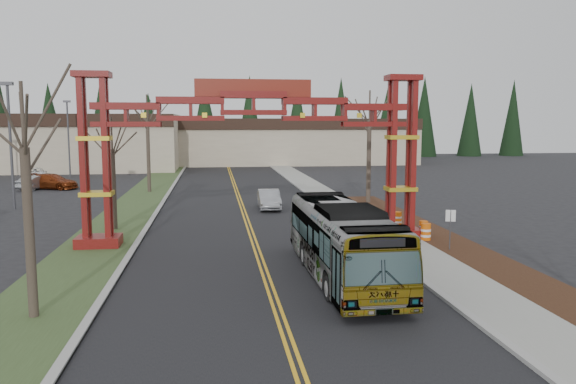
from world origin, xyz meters
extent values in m
cube|color=black|center=(0.00, 25.00, 0.01)|extent=(12.00, 110.00, 0.02)
cube|color=gold|center=(-0.12, 25.00, 0.03)|extent=(0.12, 100.00, 0.01)
cube|color=gold|center=(0.12, 25.00, 0.03)|extent=(0.12, 100.00, 0.01)
cube|color=#A2A29D|center=(6.15, 25.00, 0.07)|extent=(0.30, 110.00, 0.15)
cube|color=gray|center=(7.60, 25.00, 0.08)|extent=(2.60, 110.00, 0.14)
cube|color=#321910|center=(10.20, 10.00, 0.06)|extent=(2.60, 50.00, 0.12)
cube|color=#394D26|center=(-8.00, 25.00, 0.04)|extent=(4.00, 110.00, 0.08)
cube|color=#A2A29D|center=(-6.15, 25.00, 0.07)|extent=(0.30, 110.00, 0.15)
cube|color=#5D120C|center=(-8.00, 18.00, 0.30)|extent=(2.20, 1.60, 0.60)
cube|color=#5D120C|center=(-8.55, 17.65, 4.60)|extent=(0.28, 0.28, 8.00)
cube|color=#5D120C|center=(-7.45, 17.65, 4.60)|extent=(0.28, 0.28, 8.00)
cube|color=#5D120C|center=(-8.55, 18.35, 4.60)|extent=(0.28, 0.28, 8.00)
cube|color=#5D120C|center=(-7.45, 18.35, 4.60)|extent=(0.28, 0.28, 8.00)
cube|color=gold|center=(-8.00, 18.00, 2.80)|extent=(1.60, 1.10, 0.22)
cube|color=gold|center=(-8.00, 18.00, 5.60)|extent=(1.60, 1.10, 0.22)
cube|color=#5D120C|center=(-8.00, 18.00, 8.75)|extent=(1.80, 1.20, 0.30)
cube|color=#5D120C|center=(8.00, 18.00, 0.30)|extent=(2.20, 1.60, 0.60)
cube|color=#5D120C|center=(7.45, 17.65, 4.60)|extent=(0.28, 0.28, 8.00)
cube|color=#5D120C|center=(8.55, 17.65, 4.60)|extent=(0.28, 0.28, 8.00)
cube|color=#5D120C|center=(7.45, 18.35, 4.60)|extent=(0.28, 0.28, 8.00)
cube|color=#5D120C|center=(8.55, 18.35, 4.60)|extent=(0.28, 0.28, 8.00)
cube|color=gold|center=(8.00, 18.00, 2.80)|extent=(1.60, 1.10, 0.22)
cube|color=gold|center=(8.00, 18.00, 5.60)|extent=(1.60, 1.10, 0.22)
cube|color=#5D120C|center=(8.00, 18.00, 8.75)|extent=(1.80, 1.20, 0.30)
cube|color=#5D120C|center=(0.00, 18.00, 7.50)|extent=(16.00, 0.90, 1.00)
cube|color=#5D120C|center=(0.00, 18.00, 6.60)|extent=(16.00, 0.90, 0.60)
cube|color=maroon|center=(0.00, 18.00, 8.15)|extent=(6.00, 0.25, 0.90)
cube|color=tan|center=(-30.00, 72.00, 3.75)|extent=(46.00, 22.00, 7.50)
cube|color=tan|center=(10.00, 80.00, 3.50)|extent=(38.00, 20.00, 7.00)
cube|color=black|center=(10.00, 69.90, 6.20)|extent=(38.00, 0.40, 1.60)
cone|color=black|center=(-38.00, 92.00, 6.50)|extent=(5.60, 5.60, 13.00)
cylinder|color=#382D26|center=(-38.00, 92.00, 0.80)|extent=(0.80, 0.80, 1.60)
cone|color=black|center=(-29.50, 92.00, 6.50)|extent=(5.60, 5.60, 13.00)
cylinder|color=#382D26|center=(-29.50, 92.00, 0.80)|extent=(0.80, 0.80, 1.60)
cone|color=black|center=(-21.00, 92.00, 6.50)|extent=(5.60, 5.60, 13.00)
cylinder|color=#382D26|center=(-21.00, 92.00, 0.80)|extent=(0.80, 0.80, 1.60)
cone|color=black|center=(-12.50, 92.00, 6.50)|extent=(5.60, 5.60, 13.00)
cylinder|color=#382D26|center=(-12.50, 92.00, 0.80)|extent=(0.80, 0.80, 1.60)
cone|color=black|center=(-4.00, 92.00, 6.50)|extent=(5.60, 5.60, 13.00)
cylinder|color=#382D26|center=(-4.00, 92.00, 0.80)|extent=(0.80, 0.80, 1.60)
cone|color=black|center=(4.50, 92.00, 6.50)|extent=(5.60, 5.60, 13.00)
cylinder|color=#382D26|center=(4.50, 92.00, 0.80)|extent=(0.80, 0.80, 1.60)
cone|color=black|center=(13.00, 92.00, 6.50)|extent=(5.60, 5.60, 13.00)
cylinder|color=#382D26|center=(13.00, 92.00, 0.80)|extent=(0.80, 0.80, 1.60)
cone|color=black|center=(21.50, 92.00, 6.50)|extent=(5.60, 5.60, 13.00)
cylinder|color=#382D26|center=(21.50, 92.00, 0.80)|extent=(0.80, 0.80, 1.60)
cone|color=black|center=(30.00, 92.00, 6.50)|extent=(5.60, 5.60, 13.00)
cylinder|color=#382D26|center=(30.00, 92.00, 0.80)|extent=(0.80, 0.80, 1.60)
cone|color=black|center=(38.50, 92.00, 6.50)|extent=(5.60, 5.60, 13.00)
cylinder|color=#382D26|center=(38.50, 92.00, 0.80)|extent=(0.80, 0.80, 1.60)
cone|color=black|center=(47.00, 92.00, 6.50)|extent=(5.60, 5.60, 13.00)
cylinder|color=#382D26|center=(47.00, 92.00, 0.80)|extent=(0.80, 0.80, 1.60)
cone|color=black|center=(55.50, 92.00, 6.50)|extent=(5.60, 5.60, 13.00)
cylinder|color=#382D26|center=(55.50, 92.00, 0.80)|extent=(0.80, 0.80, 1.60)
imported|color=#9A9CA1|center=(3.09, 10.79, 1.55)|extent=(2.74, 11.18, 3.10)
imported|color=#A5A8AD|center=(1.95, 29.80, 0.72)|extent=(1.58, 4.39, 1.44)
imported|color=maroon|center=(-17.64, 45.14, 0.74)|extent=(5.54, 3.79, 1.49)
imported|color=#94989B|center=(-19.10, 45.11, 0.67)|extent=(2.80, 4.33, 1.35)
imported|color=white|center=(-21.81, 54.06, 0.71)|extent=(3.63, 5.56, 1.42)
cylinder|color=#382D26|center=(-8.00, 7.37, 2.80)|extent=(0.31, 0.31, 5.60)
cylinder|color=#382D26|center=(-8.00, 7.37, 6.58)|extent=(0.12, 0.12, 2.16)
cylinder|color=#382D26|center=(-8.00, 22.85, 2.41)|extent=(0.29, 0.29, 4.83)
cylinder|color=#382D26|center=(-8.00, 22.85, 5.74)|extent=(0.11, 0.11, 2.00)
cylinder|color=#382D26|center=(-8.00, 41.22, 3.36)|extent=(0.33, 0.33, 6.73)
cylinder|color=#382D26|center=(-8.00, 41.22, 7.77)|extent=(0.12, 0.12, 2.29)
cylinder|color=#382D26|center=(10.00, 31.48, 3.29)|extent=(0.35, 0.35, 6.57)
cylinder|color=#382D26|center=(10.00, 31.48, 7.67)|extent=(0.13, 0.13, 2.41)
cylinder|color=#3F3F44|center=(-16.78, 32.09, 4.54)|extent=(0.20, 0.20, 9.08)
cube|color=#3F3F44|center=(-16.78, 32.09, 9.18)|extent=(0.81, 0.40, 0.25)
cylinder|color=#3F3F44|center=(-19.06, 58.08, 4.38)|extent=(0.19, 0.19, 8.77)
cube|color=#3F3F44|center=(-19.06, 58.08, 8.87)|extent=(0.78, 0.39, 0.24)
cylinder|color=#3F3F44|center=(9.47, 14.71, 1.05)|extent=(0.06, 0.06, 2.10)
cube|color=white|center=(9.47, 14.71, 1.82)|extent=(0.47, 0.17, 0.57)
cylinder|color=#E45E0C|center=(9.14, 17.07, 0.51)|extent=(0.53, 0.53, 1.01)
cylinder|color=white|center=(9.14, 17.07, 0.66)|extent=(0.55, 0.55, 0.12)
cylinder|color=white|center=(9.14, 17.07, 0.36)|extent=(0.55, 0.55, 0.12)
cylinder|color=#E45E0C|center=(9.52, 18.37, 0.46)|extent=(0.47, 0.47, 0.91)
cylinder|color=white|center=(9.52, 18.37, 0.59)|extent=(0.49, 0.49, 0.11)
cylinder|color=white|center=(9.52, 18.37, 0.32)|extent=(0.49, 0.49, 0.11)
cylinder|color=#E45E0C|center=(9.07, 21.50, 0.47)|extent=(0.49, 0.49, 0.94)
cylinder|color=white|center=(9.07, 21.50, 0.61)|extent=(0.51, 0.51, 0.11)
cylinder|color=white|center=(9.07, 21.50, 0.33)|extent=(0.51, 0.51, 0.11)
camera|label=1|loc=(-2.08, -11.29, 6.36)|focal=35.00mm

